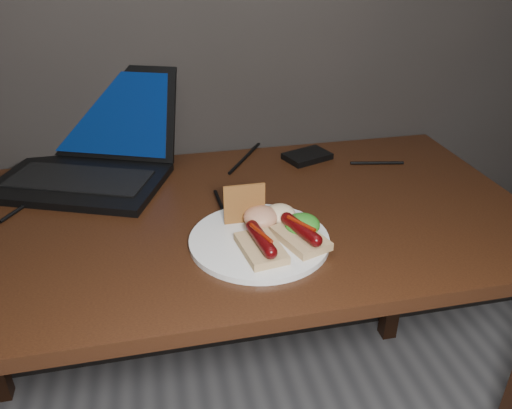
{
  "coord_description": "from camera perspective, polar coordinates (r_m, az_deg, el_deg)",
  "views": [
    {
      "loc": [
        -0.11,
        0.44,
        1.29
      ],
      "look_at": [
        0.08,
        1.28,
        0.82
      ],
      "focal_mm": 35.0,
      "sensor_mm": 36.0,
      "label": 1
    }
  ],
  "objects": [
    {
      "name": "salad_greens",
      "position": [
        0.99,
        5.32,
        -2.3
      ],
      "size": [
        0.07,
        0.07,
        0.04
      ],
      "primitive_type": "ellipsoid",
      "color": "#1F5C12",
      "rests_on": "plate"
    },
    {
      "name": "coleslaw_mound",
      "position": [
        1.03,
        2.75,
        -1.07
      ],
      "size": [
        0.06,
        0.06,
        0.04
      ],
      "primitive_type": "ellipsoid",
      "color": "white",
      "rests_on": "plate"
    },
    {
      "name": "bread_sausage_right",
      "position": [
        0.96,
        5.13,
        -3.39
      ],
      "size": [
        0.1,
        0.13,
        0.04
      ],
      "color": "tan",
      "rests_on": "plate"
    },
    {
      "name": "laptop",
      "position": [
        1.31,
        -18.62,
        5.34
      ],
      "size": [
        0.49,
        0.46,
        0.25
      ],
      "color": "black",
      "rests_on": "desk"
    },
    {
      "name": "desk_cables",
      "position": [
        1.23,
        -4.83,
        2.74
      ],
      "size": [
        0.98,
        0.46,
        0.01
      ],
      "color": "black",
      "rests_on": "desk"
    },
    {
      "name": "plate",
      "position": [
        0.98,
        0.37,
        -4.09
      ],
      "size": [
        0.33,
        0.33,
        0.01
      ],
      "primitive_type": "cylinder",
      "rotation": [
        0.0,
        0.0,
        -0.22
      ],
      "color": "silver",
      "rests_on": "desk"
    },
    {
      "name": "hard_drive",
      "position": [
        1.36,
        5.87,
        5.51
      ],
      "size": [
        0.14,
        0.11,
        0.02
      ],
      "primitive_type": "cube",
      "rotation": [
        0.0,
        0.0,
        0.35
      ],
      "color": "black",
      "rests_on": "desk"
    },
    {
      "name": "crispbread",
      "position": [
        1.01,
        -1.34,
        0.08
      ],
      "size": [
        0.08,
        0.01,
        0.08
      ],
      "primitive_type": "cube",
      "color": "#AF6D30",
      "rests_on": "plate"
    },
    {
      "name": "bread_sausage_center",
      "position": [
        0.93,
        0.58,
        -4.55
      ],
      "size": [
        0.09,
        0.12,
        0.04
      ],
      "color": "tan",
      "rests_on": "plate"
    },
    {
      "name": "salsa_mound",
      "position": [
        1.01,
        0.58,
        -1.42
      ],
      "size": [
        0.07,
        0.07,
        0.04
      ],
      "primitive_type": "ellipsoid",
      "color": "#9F1C0F",
      "rests_on": "plate"
    },
    {
      "name": "desk",
      "position": [
        1.13,
        -4.85,
        -5.1
      ],
      "size": [
        1.4,
        0.7,
        0.75
      ],
      "color": "#371D0D",
      "rests_on": "ground"
    }
  ]
}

